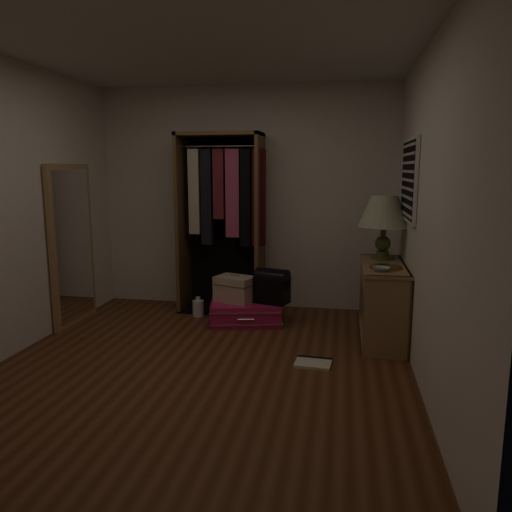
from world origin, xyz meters
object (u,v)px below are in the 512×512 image
object	(u,v)px
open_wardrobe	(224,208)
table_lamp	(384,213)
console_bookshelf	(382,299)
floor_mirror	(72,245)
train_case	(235,289)
white_jug	(198,308)
pink_suitcase	(246,312)
black_bag	(272,285)

from	to	relation	value
open_wardrobe	table_lamp	world-z (taller)	open_wardrobe
console_bookshelf	table_lamp	xyz separation A→B (m)	(0.01, 0.23, 0.83)
open_wardrobe	floor_mirror	world-z (taller)	open_wardrobe
floor_mirror	train_case	world-z (taller)	floor_mirror
console_bookshelf	train_case	bearing A→B (deg)	170.65
table_lamp	white_jug	bearing A→B (deg)	175.38
floor_mirror	table_lamp	size ratio (longest dim) A/B	2.66
pink_suitcase	table_lamp	world-z (taller)	table_lamp
pink_suitcase	train_case	size ratio (longest dim) A/B	1.80
console_bookshelf	floor_mirror	world-z (taller)	floor_mirror
open_wardrobe	floor_mirror	distance (m)	1.71
table_lamp	white_jug	xyz separation A→B (m)	(-1.99, 0.16, -1.12)
black_bag	console_bookshelf	bearing A→B (deg)	4.65
table_lamp	black_bag	bearing A→B (deg)	178.86
console_bookshelf	white_jug	size ratio (longest dim) A/B	5.06
floor_mirror	pink_suitcase	size ratio (longest dim) A/B	1.98
table_lamp	white_jug	size ratio (longest dim) A/B	2.89
black_bag	white_jug	world-z (taller)	black_bag
train_case	table_lamp	distance (m)	1.75
train_case	console_bookshelf	bearing A→B (deg)	10.33
pink_suitcase	table_lamp	bearing A→B (deg)	-12.16
open_wardrobe	pink_suitcase	world-z (taller)	open_wardrobe
console_bookshelf	train_case	size ratio (longest dim) A/B	2.35
black_bag	table_lamp	xyz separation A→B (m)	(1.13, -0.02, 0.79)
floor_mirror	pink_suitcase	bearing A→B (deg)	9.09
open_wardrobe	floor_mirror	xyz separation A→B (m)	(-1.49, -0.77, -0.35)
white_jug	black_bag	bearing A→B (deg)	-9.09
floor_mirror	table_lamp	distance (m)	3.28
table_lamp	white_jug	distance (m)	2.29
black_bag	white_jug	distance (m)	0.94
floor_mirror	train_case	xyz separation A→B (m)	(1.71, 0.30, -0.48)
open_wardrobe	pink_suitcase	xyz separation A→B (m)	(0.34, -0.48, -1.09)
train_case	white_jug	size ratio (longest dim) A/B	2.16
console_bookshelf	white_jug	bearing A→B (deg)	168.75
pink_suitcase	train_case	bearing A→B (deg)	166.87
floor_mirror	train_case	size ratio (longest dim) A/B	3.56
open_wardrobe	train_case	size ratio (longest dim) A/B	4.30
open_wardrobe	floor_mirror	bearing A→B (deg)	-152.72
console_bookshelf	white_jug	distance (m)	2.05
open_wardrobe	floor_mirror	size ratio (longest dim) A/B	1.21
floor_mirror	open_wardrobe	bearing A→B (deg)	27.28
open_wardrobe	white_jug	world-z (taller)	open_wardrobe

